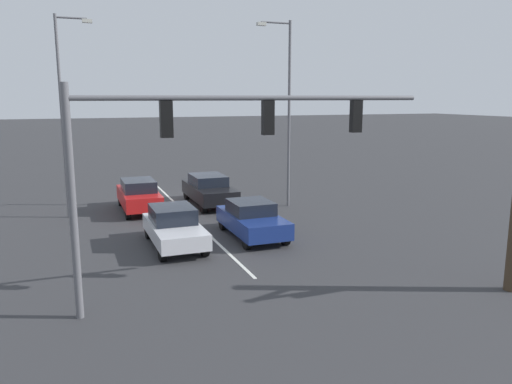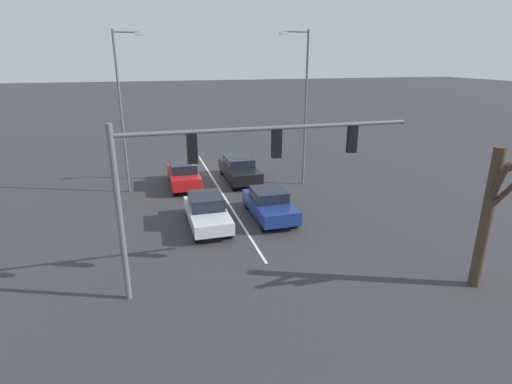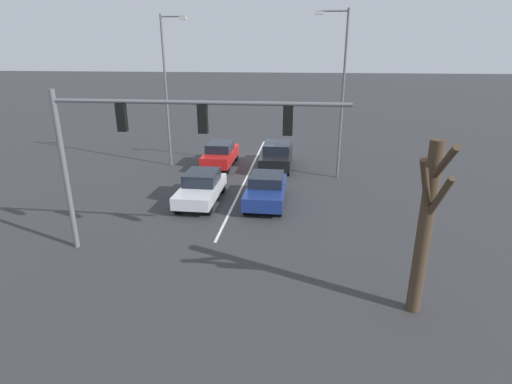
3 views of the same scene
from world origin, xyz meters
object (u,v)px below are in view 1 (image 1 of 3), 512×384
Objects in this scene: car_navy_leftlane_front at (252,219)px; street_lamp_right_shoulder at (65,106)px; street_lamp_left_shoulder at (286,104)px; car_black_leftlane_second at (209,189)px; traffic_signal_gantry at (204,139)px; car_red_midlane_second at (139,195)px; car_silver_midlane_front at (174,226)px.

car_navy_leftlane_front is 10.35m from street_lamp_right_shoulder.
car_black_leftlane_second is at bearing -26.37° from street_lamp_left_shoulder.
car_navy_leftlane_front is 7.60m from traffic_signal_gantry.
car_red_midlane_second is (3.68, -6.46, 0.08)m from car_navy_leftlane_front.
street_lamp_right_shoulder reaches higher than car_red_midlane_second.
car_navy_leftlane_front is 7.63m from street_lamp_left_shoulder.
car_navy_leftlane_front is at bearing -121.54° from traffic_signal_gantry.
car_red_midlane_second is at bearing -12.21° from street_lamp_left_shoulder.
street_lamp_left_shoulder reaches higher than car_black_leftlane_second.
street_lamp_right_shoulder is at bearing -7.62° from street_lamp_left_shoulder.
car_silver_midlane_front reaches higher than car_navy_leftlane_front.
street_lamp_right_shoulder is (3.20, 0.18, 4.42)m from car_red_midlane_second.
traffic_signal_gantry reaches higher than car_black_leftlane_second.
street_lamp_right_shoulder is 10.65m from street_lamp_left_shoulder.
car_silver_midlane_front is at bearing 93.53° from car_red_midlane_second.
street_lamp_left_shoulder reaches higher than car_navy_leftlane_front.
car_navy_leftlane_front is at bearing 137.58° from street_lamp_right_shoulder.
traffic_signal_gantry is 12.70m from street_lamp_left_shoulder.
car_silver_midlane_front is 7.62m from car_black_leftlane_second.
car_silver_midlane_front is 0.90× the size of car_black_leftlane_second.
car_black_leftlane_second is 13.30m from traffic_signal_gantry.
traffic_signal_gantry is at bearing 55.80° from street_lamp_left_shoulder.
car_navy_leftlane_front is (-3.27, -0.19, -0.03)m from car_silver_midlane_front.
street_lamp_left_shoulder reaches higher than street_lamp_right_shoulder.
car_silver_midlane_front is at bearing 3.31° from car_navy_leftlane_front.
street_lamp_left_shoulder reaches higher than car_red_midlane_second.
street_lamp_left_shoulder is at bearing 167.79° from car_red_midlane_second.
car_red_midlane_second is 8.77m from street_lamp_left_shoulder.
street_lamp_right_shoulder reaches higher than car_navy_leftlane_front.
car_black_leftlane_second reaches higher than car_silver_midlane_front.
car_black_leftlane_second is 3.72m from car_red_midlane_second.
car_red_midlane_second is 0.43× the size of traffic_signal_gantry.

